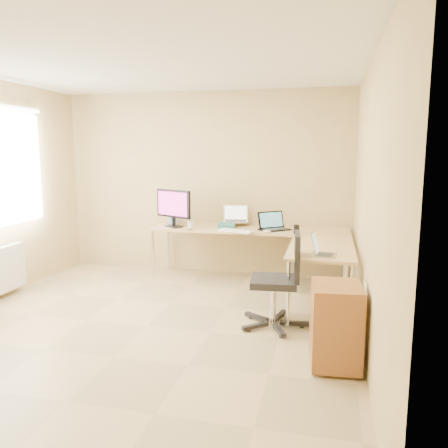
% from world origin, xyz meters
% --- Properties ---
extents(floor, '(4.50, 4.50, 0.00)m').
position_xyz_m(floor, '(0.00, 0.00, 0.00)').
color(floor, tan).
rests_on(floor, ground).
extents(ceiling, '(4.50, 4.50, 0.00)m').
position_xyz_m(ceiling, '(0.00, 0.00, 2.60)').
color(ceiling, white).
rests_on(ceiling, ground).
extents(wall_back, '(4.50, 0.00, 4.50)m').
position_xyz_m(wall_back, '(0.00, 2.25, 1.30)').
color(wall_back, tan).
rests_on(wall_back, ground).
extents(wall_right, '(0.00, 4.50, 4.50)m').
position_xyz_m(wall_right, '(2.10, 0.00, 1.30)').
color(wall_right, tan).
rests_on(wall_right, ground).
extents(desk_main, '(2.65, 0.70, 0.73)m').
position_xyz_m(desk_main, '(0.72, 1.85, 0.36)').
color(desk_main, tan).
rests_on(desk_main, ground).
extents(desk_return, '(0.70, 1.30, 0.73)m').
position_xyz_m(desk_return, '(1.70, 0.85, 0.36)').
color(desk_return, tan).
rests_on(desk_return, ground).
extents(monitor, '(0.63, 0.44, 0.52)m').
position_xyz_m(monitor, '(-0.30, 1.71, 0.99)').
color(monitor, black).
rests_on(monitor, desk_main).
extents(book_stack, '(0.28, 0.35, 0.05)m').
position_xyz_m(book_stack, '(0.41, 1.89, 0.76)').
color(book_stack, '#22695C').
rests_on(book_stack, desk_main).
extents(laptop_center, '(0.39, 0.33, 0.23)m').
position_xyz_m(laptop_center, '(0.50, 2.03, 0.90)').
color(laptop_center, '#B3B3C5').
rests_on(laptop_center, desk_main).
extents(laptop_black, '(0.48, 0.47, 0.24)m').
position_xyz_m(laptop_black, '(1.07, 1.80, 0.85)').
color(laptop_black, black).
rests_on(laptop_black, desk_main).
extents(keyboard, '(0.49, 0.30, 0.02)m').
position_xyz_m(keyboard, '(0.61, 1.55, 0.74)').
color(keyboard, white).
rests_on(keyboard, desk_main).
extents(mouse, '(0.11, 0.07, 0.04)m').
position_xyz_m(mouse, '(1.00, 1.55, 0.75)').
color(mouse, silver).
rests_on(mouse, desk_main).
extents(mug, '(0.12, 0.12, 0.10)m').
position_xyz_m(mug, '(-0.04, 1.66, 0.78)').
color(mug, silver).
rests_on(mug, desk_main).
extents(cd_stack, '(0.13, 0.13, 0.03)m').
position_xyz_m(cd_stack, '(-0.03, 1.55, 0.75)').
color(cd_stack, white).
rests_on(cd_stack, desk_main).
extents(water_bottle, '(0.09, 0.09, 0.30)m').
position_xyz_m(water_bottle, '(-0.34, 1.78, 0.88)').
color(water_bottle, '#3064A9').
rests_on(water_bottle, desk_main).
extents(papers, '(0.31, 0.33, 0.01)m').
position_xyz_m(papers, '(-0.39, 1.74, 0.73)').
color(papers, silver).
rests_on(papers, desk_main).
extents(white_box, '(0.22, 0.18, 0.07)m').
position_xyz_m(white_box, '(-0.40, 2.05, 0.76)').
color(white_box, silver).
rests_on(white_box, desk_main).
extents(desk_fan, '(0.26, 0.26, 0.26)m').
position_xyz_m(desk_fan, '(-0.37, 1.93, 0.86)').
color(desk_fan, white).
rests_on(desk_fan, desk_main).
extents(black_cup, '(0.08, 0.08, 0.12)m').
position_xyz_m(black_cup, '(1.38, 1.55, 0.79)').
color(black_cup, black).
rests_on(black_cup, desk_main).
extents(laptop_return, '(0.30, 0.25, 0.19)m').
position_xyz_m(laptop_return, '(1.73, 0.42, 0.82)').
color(laptop_return, '#B1B0B3').
rests_on(laptop_return, desk_return).
extents(office_chair, '(0.64, 0.64, 0.98)m').
position_xyz_m(office_chair, '(1.25, 0.30, 0.50)').
color(office_chair, black).
rests_on(office_chair, ground).
extents(cabinet, '(0.43, 0.51, 0.67)m').
position_xyz_m(cabinet, '(1.85, -0.45, 0.36)').
color(cabinet, brown).
rests_on(cabinet, ground).
extents(radiator, '(0.09, 0.80, 0.55)m').
position_xyz_m(radiator, '(-2.03, 0.40, 0.35)').
color(radiator, white).
rests_on(radiator, ground).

